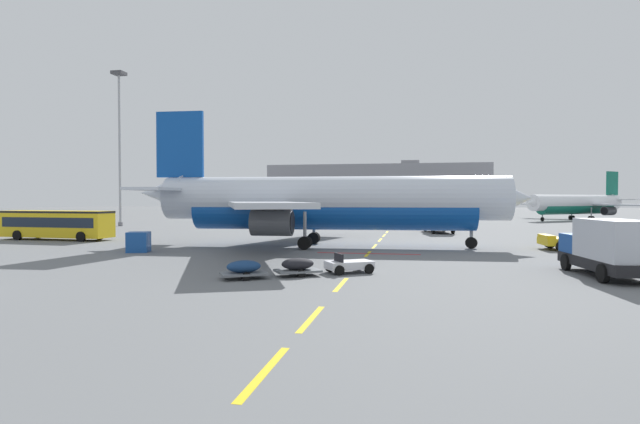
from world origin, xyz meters
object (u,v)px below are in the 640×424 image
(apron_light_mast_near, at_px, (119,130))
(airliner_mid_left, at_px, (578,204))
(ground_crew_worker, at_px, (621,242))
(uld_cargo_container, at_px, (139,242))
(ground_power_truck, at_px, (439,219))
(baggage_train, at_px, (298,266))
(fuel_service_truck, at_px, (608,247))
(pushback_tug, at_px, (583,239))
(apron_shuttle_bus, at_px, (57,223))
(airliner_foreground, at_px, (326,202))

(apron_light_mast_near, bearing_deg, airliner_mid_left, 25.13)
(ground_crew_worker, distance_m, uld_cargo_container, 37.11)
(ground_power_truck, relative_size, baggage_train, 0.91)
(airliner_mid_left, relative_size, baggage_train, 3.11)
(ground_power_truck, height_order, apron_light_mast_near, apron_light_mast_near)
(fuel_service_truck, distance_m, ground_power_truck, 35.59)
(baggage_train, bearing_deg, apron_light_mast_near, 131.48)
(pushback_tug, bearing_deg, ground_crew_worker, -65.71)
(pushback_tug, distance_m, airliner_mid_left, 64.18)
(baggage_train, bearing_deg, uld_cargo_container, 147.94)
(apron_shuttle_bus, distance_m, fuel_service_truck, 49.36)
(fuel_service_truck, bearing_deg, ground_power_truck, 101.96)
(apron_shuttle_bus, relative_size, uld_cargo_container, 6.18)
(airliner_mid_left, height_order, ground_crew_worker, airliner_mid_left)
(ground_power_truck, height_order, uld_cargo_container, ground_power_truck)
(airliner_mid_left, xyz_separation_m, apron_light_mast_near, (-76.25, -35.77, 11.70))
(airliner_mid_left, distance_m, uld_cargo_container, 87.71)
(airliner_foreground, relative_size, apron_light_mast_near, 1.46)
(ground_crew_worker, bearing_deg, pushback_tug, 114.29)
(baggage_train, bearing_deg, ground_power_truck, 76.25)
(apron_light_mast_near, bearing_deg, baggage_train, -48.52)
(fuel_service_truck, relative_size, baggage_train, 0.89)
(ground_power_truck, relative_size, uld_cargo_container, 3.72)
(ground_power_truck, distance_m, apron_light_mast_near, 50.09)
(airliner_foreground, bearing_deg, pushback_tug, 3.13)
(fuel_service_truck, height_order, uld_cargo_container, fuel_service_truck)
(airliner_foreground, bearing_deg, uld_cargo_container, -152.73)
(airliner_foreground, height_order, apron_shuttle_bus, airliner_foreground)
(airliner_foreground, relative_size, airliner_mid_left, 1.38)
(fuel_service_truck, distance_m, apron_light_mast_near, 70.14)
(apron_shuttle_bus, xyz_separation_m, ground_crew_worker, (51.56, -4.52, -0.75))
(airliner_foreground, relative_size, ground_crew_worker, 19.91)
(pushback_tug, bearing_deg, apron_shuttle_bus, 178.86)
(apron_shuttle_bus, bearing_deg, baggage_train, -32.13)
(airliner_mid_left, distance_m, fuel_service_truck, 79.69)
(apron_shuttle_bus, height_order, apron_light_mast_near, apron_light_mast_near)
(apron_shuttle_bus, xyz_separation_m, uld_cargo_container, (14.75, -9.29, -0.95))
(pushback_tug, xyz_separation_m, ground_crew_worker, (1.59, -3.52, 0.10))
(apron_shuttle_bus, distance_m, ground_power_truck, 43.44)
(airliner_foreground, relative_size, apron_shuttle_bus, 2.86)
(apron_light_mast_near, bearing_deg, fuel_service_truck, -36.63)
(airliner_foreground, relative_size, uld_cargo_container, 17.66)
(airliner_mid_left, bearing_deg, apron_light_mast_near, -154.87)
(baggage_train, relative_size, ground_crew_worker, 4.63)
(baggage_train, height_order, apron_light_mast_near, apron_light_mast_near)
(fuel_service_truck, relative_size, ground_power_truck, 0.99)
(pushback_tug, relative_size, airliner_mid_left, 0.25)
(uld_cargo_container, bearing_deg, airliner_mid_left, 52.93)
(airliner_mid_left, bearing_deg, baggage_train, -115.26)
(pushback_tug, xyz_separation_m, fuel_service_truck, (-3.34, -15.19, 0.74))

